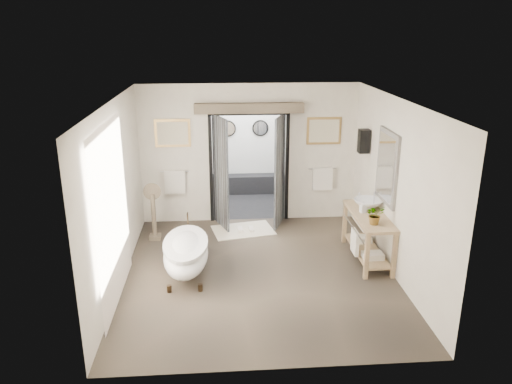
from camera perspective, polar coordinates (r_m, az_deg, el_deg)
ground_plane at (r=8.56m, az=0.31°, el=-9.25°), size 5.00×5.00×0.00m
room_shell at (r=7.75m, az=0.14°, el=2.59°), size 4.52×5.02×2.91m
shower_room at (r=11.96m, az=-1.23°, el=3.57°), size 2.22×2.01×2.51m
back_wall_dressing at (r=10.18m, az=-0.73°, el=4.73°), size 3.82×0.78×2.52m
clawfoot_tub at (r=8.43m, az=-8.00°, el=-6.89°), size 0.74×1.65×0.81m
vanity at (r=9.05m, az=12.55°, el=-4.58°), size 0.57×1.60×0.85m
pedestal_mirror at (r=9.87m, az=-11.61°, el=-2.62°), size 0.34×0.22×1.14m
rug at (r=10.23m, az=-1.48°, el=-4.38°), size 1.33×1.02×0.01m
slippers at (r=10.21m, az=-1.18°, el=-4.24°), size 0.33×0.24×0.05m
basin at (r=9.18m, az=12.68°, el=-1.35°), size 0.53×0.53×0.18m
plant at (r=8.47m, az=13.46°, el=-2.54°), size 0.33×0.30×0.33m
soap_bottle_a at (r=8.97m, az=12.14°, el=-1.66°), size 0.12×0.12×0.21m
soap_bottle_b at (r=9.55m, az=11.70°, el=-0.54°), size 0.14×0.14×0.16m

